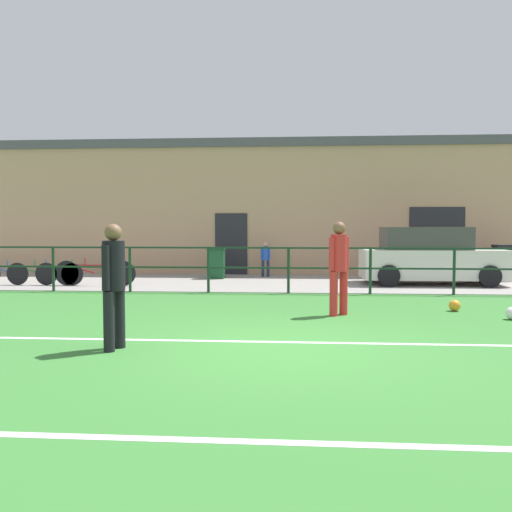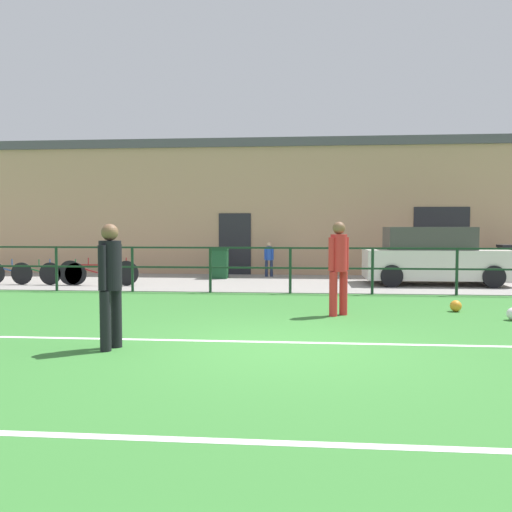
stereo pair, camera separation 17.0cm
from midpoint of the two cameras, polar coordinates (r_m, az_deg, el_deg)
name	(u,v)px [view 2 (the right image)]	position (r m, az deg, el deg)	size (l,w,h in m)	color
ground	(278,349)	(7.62, 2.98, -9.65)	(60.00, 44.00, 0.04)	#387A33
field_line_touchline	(279,342)	(7.92, 3.07, -8.99)	(36.00, 0.11, 0.00)	white
field_line_hash	(257,442)	(4.43, 1.25, -18.90)	(36.00, 0.11, 0.00)	white
pavement_strip	(293,283)	(16.01, 4.15, -2.80)	(48.00, 5.00, 0.02)	gray
perimeter_fence	(290,263)	(13.46, 3.97, -0.77)	(36.07, 0.07, 1.15)	#193823
clubhouse_facade	(295,208)	(19.63, 4.37, 5.07)	(28.00, 2.56, 4.64)	tan
player_goalkeeper	(110,278)	(7.57, -14.37, -2.27)	(0.30, 0.45, 1.70)	black
player_striker	(339,262)	(10.22, 9.11, -0.67)	(0.39, 0.35, 1.75)	red
soccer_ball_match	(456,306)	(11.36, 20.58, -4.92)	(0.22, 0.22, 0.22)	orange
spectator_child	(269,257)	(17.73, 1.64, -0.10)	(0.31, 0.20, 1.13)	#232D4C
parked_car_red	(433,257)	(16.21, 18.35, -0.13)	(3.92, 1.82, 1.62)	silver
bicycle_parked_0	(98,272)	(15.73, -15.90, -1.67)	(2.29, 0.04, 0.78)	black
bicycle_parked_1	(48,273)	(16.30, -20.62, -1.70)	(2.20, 0.04, 0.72)	black
bicycle_parked_2	(22,273)	(16.66, -23.04, -1.64)	(2.28, 0.04, 0.73)	black
trash_bin_0	(510,263)	(18.13, 25.33, -0.63)	(0.68, 0.57, 1.08)	black
trash_bin_1	(220,263)	(17.17, -3.55, -0.73)	(0.54, 0.46, 0.96)	#194C28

